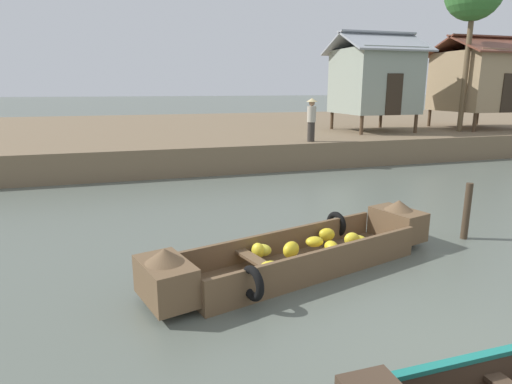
{
  "coord_description": "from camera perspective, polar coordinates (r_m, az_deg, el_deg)",
  "views": [
    {
      "loc": [
        -3.6,
        -2.6,
        3.08
      ],
      "look_at": [
        -1.08,
        5.6,
        1.0
      ],
      "focal_mm": 30.38,
      "sensor_mm": 36.0,
      "label": 1
    }
  ],
  "objects": [
    {
      "name": "ground_plane",
      "position": [
        13.46,
        -1.1,
        0.39
      ],
      "size": [
        300.0,
        300.0,
        0.0
      ],
      "primitive_type": "plane",
      "color": "#596056"
    },
    {
      "name": "riverbank_strip",
      "position": [
        25.28,
        -8.88,
        7.62
      ],
      "size": [
        160.0,
        20.0,
        1.02
      ],
      "primitive_type": "cube",
      "color": "#756047",
      "rests_on": "ground"
    },
    {
      "name": "banana_boat",
      "position": [
        7.58,
        6.08,
        -7.89
      ],
      "size": [
        5.62,
        2.64,
        0.89
      ],
      "color": "brown",
      "rests_on": "ground"
    },
    {
      "name": "fishing_skiff_distant",
      "position": [
        21.17,
        11.81,
        5.73
      ],
      "size": [
        5.68,
        2.46,
        0.87
      ],
      "color": "brown",
      "rests_on": "ground"
    },
    {
      "name": "stilt_house_mid_left",
      "position": [
        21.89,
        15.34,
        14.03
      ],
      "size": [
        3.93,
        3.78,
        4.58
      ],
      "color": "#4C3826",
      "rests_on": "riverbank_strip"
    },
    {
      "name": "stilt_house_mid_right",
      "position": [
        25.34,
        27.46,
        12.92
      ],
      "size": [
        4.3,
        4.09,
        4.56
      ],
      "color": "#4C3826",
      "rests_on": "riverbank_strip"
    },
    {
      "name": "vendor_person",
      "position": [
        17.05,
        7.32,
        9.71
      ],
      "size": [
        0.44,
        0.44,
        1.66
      ],
      "color": "#332D28",
      "rests_on": "riverbank_strip"
    },
    {
      "name": "mooring_post",
      "position": [
        9.93,
        26.0,
        -2.29
      ],
      "size": [
        0.14,
        0.14,
        1.19
      ],
      "primitive_type": "cylinder",
      "color": "#423323",
      "rests_on": "ground"
    }
  ]
}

